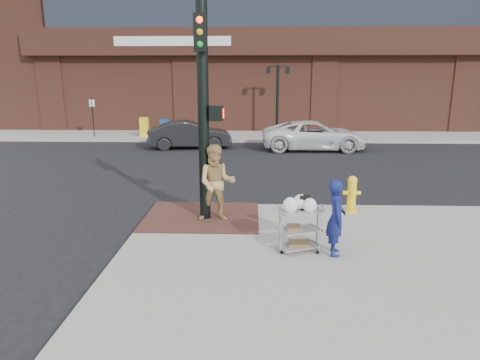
{
  "coord_description": "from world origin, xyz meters",
  "views": [
    {
      "loc": [
        0.68,
        -9.14,
        3.54
      ],
      "look_at": [
        0.37,
        0.24,
        1.25
      ],
      "focal_mm": 32.0,
      "sensor_mm": 36.0,
      "label": 1
    }
  ],
  "objects_px": {
    "traffic_signal_pole": "(204,108)",
    "minivan_white": "(314,135)",
    "utility_cart": "(299,226)",
    "pedestrian_tan": "(217,183)",
    "sedan_dark": "(190,135)",
    "lamp_post": "(277,92)",
    "fire_hydrant": "(352,193)",
    "woman_blue": "(336,217)"
  },
  "relations": [
    {
      "from": "traffic_signal_pole",
      "to": "sedan_dark",
      "type": "xyz_separation_m",
      "value": [
        -2.07,
        11.29,
        -2.15
      ]
    },
    {
      "from": "traffic_signal_pole",
      "to": "fire_hydrant",
      "type": "bearing_deg",
      "value": 10.11
    },
    {
      "from": "pedestrian_tan",
      "to": "minivan_white",
      "type": "bearing_deg",
      "value": 68.05
    },
    {
      "from": "pedestrian_tan",
      "to": "sedan_dark",
      "type": "relative_size",
      "value": 0.45
    },
    {
      "from": "pedestrian_tan",
      "to": "sedan_dark",
      "type": "bearing_deg",
      "value": 98.6
    },
    {
      "from": "lamp_post",
      "to": "utility_cart",
      "type": "xyz_separation_m",
      "value": [
        -0.41,
        -17.14,
        -1.96
      ]
    },
    {
      "from": "minivan_white",
      "to": "fire_hydrant",
      "type": "bearing_deg",
      "value": 177.25
    },
    {
      "from": "utility_cart",
      "to": "pedestrian_tan",
      "type": "bearing_deg",
      "value": 135.15
    },
    {
      "from": "traffic_signal_pole",
      "to": "utility_cart",
      "type": "bearing_deg",
      "value": -42.74
    },
    {
      "from": "woman_blue",
      "to": "pedestrian_tan",
      "type": "distance_m",
      "value": 3.13
    },
    {
      "from": "traffic_signal_pole",
      "to": "pedestrian_tan",
      "type": "bearing_deg",
      "value": -25.17
    },
    {
      "from": "woman_blue",
      "to": "fire_hydrant",
      "type": "height_order",
      "value": "woman_blue"
    },
    {
      "from": "lamp_post",
      "to": "traffic_signal_pole",
      "type": "xyz_separation_m",
      "value": [
        -2.48,
        -15.23,
        0.21
      ]
    },
    {
      "from": "traffic_signal_pole",
      "to": "pedestrian_tan",
      "type": "height_order",
      "value": "traffic_signal_pole"
    },
    {
      "from": "sedan_dark",
      "to": "traffic_signal_pole",
      "type": "bearing_deg",
      "value": -178.57
    },
    {
      "from": "utility_cart",
      "to": "woman_blue",
      "type": "bearing_deg",
      "value": -12.54
    },
    {
      "from": "pedestrian_tan",
      "to": "fire_hydrant",
      "type": "bearing_deg",
      "value": 10.02
    },
    {
      "from": "utility_cart",
      "to": "lamp_post",
      "type": "bearing_deg",
      "value": 88.62
    },
    {
      "from": "lamp_post",
      "to": "woman_blue",
      "type": "xyz_separation_m",
      "value": [
        0.27,
        -17.29,
        -1.72
      ]
    },
    {
      "from": "lamp_post",
      "to": "utility_cart",
      "type": "height_order",
      "value": "lamp_post"
    },
    {
      "from": "lamp_post",
      "to": "pedestrian_tan",
      "type": "bearing_deg",
      "value": -98.15
    },
    {
      "from": "pedestrian_tan",
      "to": "fire_hydrant",
      "type": "relative_size",
      "value": 1.95
    },
    {
      "from": "traffic_signal_pole",
      "to": "pedestrian_tan",
      "type": "distance_m",
      "value": 1.79
    },
    {
      "from": "lamp_post",
      "to": "traffic_signal_pole",
      "type": "distance_m",
      "value": 15.43
    },
    {
      "from": "pedestrian_tan",
      "to": "utility_cart",
      "type": "xyz_separation_m",
      "value": [
        1.79,
        -1.78,
        -0.41
      ]
    },
    {
      "from": "sedan_dark",
      "to": "utility_cart",
      "type": "xyz_separation_m",
      "value": [
        4.14,
        -13.2,
        -0.02
      ]
    },
    {
      "from": "traffic_signal_pole",
      "to": "woman_blue",
      "type": "height_order",
      "value": "traffic_signal_pole"
    },
    {
      "from": "lamp_post",
      "to": "sedan_dark",
      "type": "xyz_separation_m",
      "value": [
        -4.55,
        -3.93,
        -1.94
      ]
    },
    {
      "from": "minivan_white",
      "to": "fire_hydrant",
      "type": "relative_size",
      "value": 5.39
    },
    {
      "from": "woman_blue",
      "to": "minivan_white",
      "type": "xyz_separation_m",
      "value": [
        1.36,
        13.08,
        -0.19
      ]
    },
    {
      "from": "lamp_post",
      "to": "utility_cart",
      "type": "relative_size",
      "value": 3.54
    },
    {
      "from": "woman_blue",
      "to": "utility_cart",
      "type": "height_order",
      "value": "woman_blue"
    },
    {
      "from": "pedestrian_tan",
      "to": "minivan_white",
      "type": "distance_m",
      "value": 11.79
    },
    {
      "from": "traffic_signal_pole",
      "to": "minivan_white",
      "type": "height_order",
      "value": "traffic_signal_pole"
    },
    {
      "from": "sedan_dark",
      "to": "minivan_white",
      "type": "distance_m",
      "value": 6.18
    },
    {
      "from": "lamp_post",
      "to": "fire_hydrant",
      "type": "bearing_deg",
      "value": -85.39
    },
    {
      "from": "sedan_dark",
      "to": "utility_cart",
      "type": "bearing_deg",
      "value": -171.57
    },
    {
      "from": "minivan_white",
      "to": "utility_cart",
      "type": "bearing_deg",
      "value": 170.77
    },
    {
      "from": "woman_blue",
      "to": "pedestrian_tan",
      "type": "bearing_deg",
      "value": 56.86
    },
    {
      "from": "sedan_dark",
      "to": "utility_cart",
      "type": "height_order",
      "value": "sedan_dark"
    },
    {
      "from": "lamp_post",
      "to": "fire_hydrant",
      "type": "xyz_separation_m",
      "value": [
        1.18,
        -14.58,
        -1.99
      ]
    },
    {
      "from": "utility_cart",
      "to": "fire_hydrant",
      "type": "bearing_deg",
      "value": 58.2
    }
  ]
}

